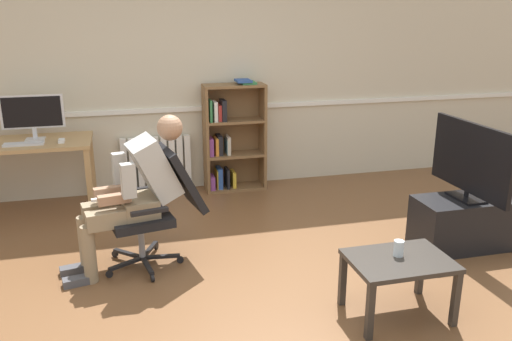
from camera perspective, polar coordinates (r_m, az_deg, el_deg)
name	(u,v)px	position (r m, az deg, el deg)	size (l,w,h in m)	color
ground_plane	(265,299)	(3.89, 1.00, -13.74)	(18.00, 18.00, 0.00)	brown
back_wall	(203,69)	(5.97, -5.80, 10.87)	(12.00, 0.13, 2.70)	beige
computer_desk	(27,152)	(5.61, -23.50, 1.84)	(1.22, 0.67, 0.76)	tan
imac_monitor	(32,114)	(5.60, -23.04, 5.70)	(0.59, 0.14, 0.44)	silver
keyboard	(24,144)	(5.45, -23.83, 2.64)	(0.36, 0.12, 0.02)	silver
computer_mouse	(62,141)	(5.42, -20.30, 3.04)	(0.06, 0.10, 0.03)	white
bookshelf	(230,139)	(5.94, -2.80, 3.44)	(0.68, 0.29, 1.25)	brown
radiator	(157,165)	(6.00, -10.71, 0.64)	(0.76, 0.08, 0.63)	white
office_chair	(159,202)	(4.27, -10.46, -3.37)	(0.83, 0.64, 0.96)	black
person_seated	(135,190)	(4.18, -13.01, -2.07)	(1.02, 0.49, 1.21)	#937F60
tv_stand	(463,223)	(4.90, 21.47, -5.30)	(0.83, 0.42, 0.45)	black
tv_screen	(471,160)	(4.73, 22.23, 1.07)	(0.21, 0.97, 0.65)	black
coffee_table	(399,267)	(3.67, 15.22, -10.06)	(0.67, 0.48, 0.42)	#332D28
drinking_glass	(399,248)	(3.66, 15.18, -8.13)	(0.07, 0.07, 0.11)	silver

